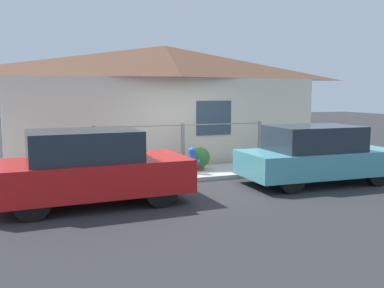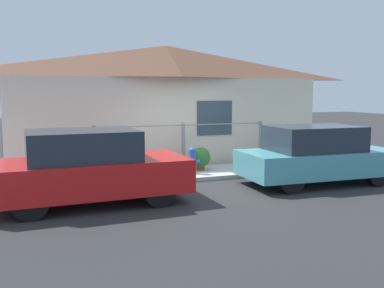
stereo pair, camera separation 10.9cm
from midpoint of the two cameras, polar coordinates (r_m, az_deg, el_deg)
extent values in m
plane|color=#2D2D30|center=(10.50, 1.25, -5.02)|extent=(60.00, 60.00, 0.00)
cube|color=#B2AFA8|center=(11.23, -0.33, -3.96)|extent=(24.00, 1.63, 0.11)
cube|color=beige|center=(12.20, -2.37, 2.79)|extent=(9.13, 0.12, 2.59)
cube|color=#384756|center=(12.54, 2.68, 3.49)|extent=(1.10, 0.04, 1.00)
pyramid|color=brown|center=(13.19, -3.89, 10.85)|extent=(9.53, 2.20, 0.98)
cylinder|color=gray|center=(11.17, -13.16, -0.75)|extent=(0.10, 0.10, 1.22)
cylinder|color=gray|center=(11.74, -1.49, -0.20)|extent=(0.10, 0.10, 1.22)
cylinder|color=gray|center=(12.75, 8.72, 0.28)|extent=(0.10, 0.10, 1.22)
cylinder|color=gray|center=(11.68, -1.50, 2.53)|extent=(4.80, 0.03, 0.03)
cube|color=red|center=(8.54, -13.52, -4.16)|extent=(3.76, 1.81, 0.64)
cube|color=#232D38|center=(8.43, -14.63, -0.16)|extent=(2.09, 1.56, 0.57)
cylinder|color=black|center=(9.53, -7.36, -4.36)|extent=(0.64, 0.22, 0.63)
cylinder|color=black|center=(8.17, -4.58, -6.22)|extent=(0.64, 0.22, 0.63)
cylinder|color=black|center=(9.20, -21.35, -5.19)|extent=(0.64, 0.22, 0.63)
cylinder|color=black|center=(7.78, -21.00, -7.34)|extent=(0.64, 0.22, 0.63)
cube|color=teal|center=(10.63, 16.18, -2.32)|extent=(3.79, 1.74, 0.57)
cube|color=#232D38|center=(10.47, 15.62, 0.76)|extent=(2.10, 1.49, 0.58)
cylinder|color=black|center=(11.89, 18.80, -2.49)|extent=(0.62, 0.22, 0.61)
cylinder|color=black|center=(10.86, 23.24, -3.54)|extent=(0.62, 0.22, 0.61)
cylinder|color=black|center=(10.63, 8.90, -3.27)|extent=(0.62, 0.22, 0.61)
cylinder|color=black|center=(9.47, 12.80, -4.61)|extent=(0.62, 0.22, 0.61)
cylinder|color=blue|center=(10.90, -0.27, -2.54)|extent=(0.18, 0.18, 0.55)
sphere|color=blue|center=(10.85, -0.27, -0.91)|extent=(0.18, 0.18, 0.18)
cylinder|color=blue|center=(10.85, -0.89, -2.43)|extent=(0.16, 0.08, 0.08)
cylinder|color=blue|center=(10.94, 0.36, -2.36)|extent=(0.16, 0.08, 0.08)
cylinder|color=brown|center=(11.42, 0.82, -3.13)|extent=(0.22, 0.22, 0.15)
sphere|color=#2D6B2D|center=(11.38, 0.82, -1.78)|extent=(0.53, 0.53, 0.53)
camera|label=1|loc=(0.05, -90.30, -0.04)|focal=40.00mm
camera|label=2|loc=(0.05, 89.70, 0.04)|focal=40.00mm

